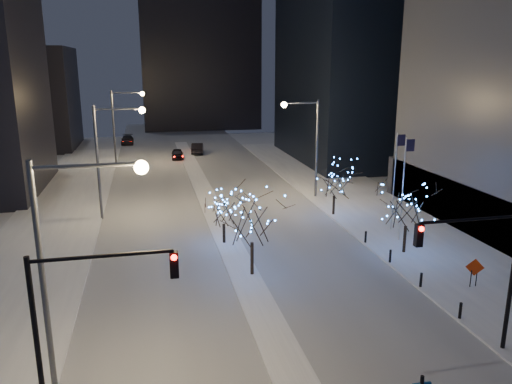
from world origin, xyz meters
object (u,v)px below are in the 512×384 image
object	(u,v)px
traffic_signal_west	(80,311)
construction_sign	(475,270)
traffic_signal_east	(485,261)
street_lamp_east	(308,136)
holiday_tree_median_near	(252,218)
street_lamp_w_mid	(109,147)
car_near	(177,154)
street_lamp_w_near	(68,248)
holiday_tree_plaza_far	(335,179)
car_mid	(197,148)
street_lamp_w_far	(121,117)
holiday_tree_median_far	(224,210)
holiday_tree_plaza_near	(407,205)
car_far	(127,140)

from	to	relation	value
traffic_signal_west	construction_sign	xyz separation A→B (m)	(21.80, 7.34, -3.52)
traffic_signal_west	traffic_signal_east	distance (m)	17.41
street_lamp_east	holiday_tree_median_near	bearing A→B (deg)	-118.19
street_lamp_w_mid	car_near	size ratio (longest dim) A/B	2.38
street_lamp_w_near	holiday_tree_plaza_far	xyz separation A→B (m)	(19.44, 21.57, -3.12)
car_near	car_mid	bearing A→B (deg)	52.16
street_lamp_w_far	holiday_tree_median_far	distance (m)	34.91
street_lamp_w_mid	holiday_tree_median_far	distance (m)	12.73
street_lamp_w_mid	holiday_tree_median_near	size ratio (longest dim) A/B	1.75
car_mid	construction_sign	size ratio (longest dim) A/B	2.69
holiday_tree_median_far	holiday_tree_plaza_near	size ratio (longest dim) A/B	0.74
traffic_signal_west	construction_sign	distance (m)	23.27
street_lamp_w_near	holiday_tree_plaza_far	bearing A→B (deg)	47.98
street_lamp_w_mid	holiday_tree_median_near	bearing A→B (deg)	-57.61
car_near	street_lamp_w_far	bearing A→B (deg)	-156.88
street_lamp_w_near	street_lamp_w_mid	bearing A→B (deg)	90.00
street_lamp_w_near	traffic_signal_west	xyz separation A→B (m)	(0.50, -2.00, -1.74)
holiday_tree_plaza_near	street_lamp_east	bearing A→B (deg)	97.01
traffic_signal_west	traffic_signal_east	world-z (taller)	same
street_lamp_w_mid	car_far	size ratio (longest dim) A/B	1.98
street_lamp_w_near	traffic_signal_east	world-z (taller)	street_lamp_w_near
street_lamp_east	construction_sign	bearing A→B (deg)	-81.77
car_mid	car_far	distance (m)	15.86
street_lamp_w_mid	construction_sign	distance (m)	30.19
holiday_tree_median_near	holiday_tree_median_far	world-z (taller)	holiday_tree_median_near
holiday_tree_median_far	street_lamp_w_far	bearing A→B (deg)	104.30
street_lamp_w_mid	construction_sign	world-z (taller)	street_lamp_w_mid
car_mid	construction_sign	world-z (taller)	construction_sign
street_lamp_w_near	car_near	world-z (taller)	street_lamp_w_near
holiday_tree_median_near	holiday_tree_plaza_far	size ratio (longest dim) A/B	1.13
car_far	holiday_tree_median_far	distance (m)	52.85
street_lamp_w_near	holiday_tree_plaza_near	size ratio (longest dim) A/B	1.81
traffic_signal_east	traffic_signal_west	bearing A→B (deg)	-176.71
holiday_tree_median_far	holiday_tree_plaza_far	xyz separation A→B (m)	(10.86, 5.20, 0.61)
street_lamp_w_mid	traffic_signal_east	xyz separation A→B (m)	(17.88, -26.00, -1.74)
street_lamp_w_mid	traffic_signal_west	world-z (taller)	street_lamp_w_mid
street_lamp_w_mid	holiday_tree_plaza_near	distance (m)	25.11
street_lamp_w_mid	street_lamp_w_far	size ratio (longest dim) A/B	1.00
car_near	holiday_tree_plaza_near	size ratio (longest dim) A/B	0.76
traffic_signal_east	holiday_tree_median_far	bearing A→B (deg)	118.17
traffic_signal_west	car_far	world-z (taller)	traffic_signal_west
street_lamp_w_near	construction_sign	size ratio (longest dim) A/B	5.50
traffic_signal_west	car_far	xyz separation A→B (m)	(-0.56, 70.47, -4.03)
street_lamp_w_far	construction_sign	distance (m)	50.19
street_lamp_w_mid	street_lamp_w_near	bearing A→B (deg)	-90.00
holiday_tree_plaza_far	holiday_tree_median_near	bearing A→B (deg)	-131.14
car_far	street_lamp_w_mid	bearing A→B (deg)	-90.14
street_lamp_east	holiday_tree_median_far	size ratio (longest dim) A/B	2.46
holiday_tree_median_near	holiday_tree_plaza_near	world-z (taller)	holiday_tree_median_near
traffic_signal_west	car_mid	xyz separation A→B (m)	(10.26, 58.88, -3.95)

